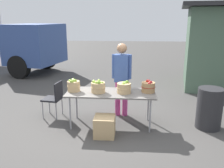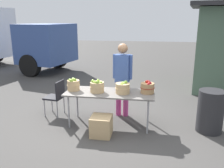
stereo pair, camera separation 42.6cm
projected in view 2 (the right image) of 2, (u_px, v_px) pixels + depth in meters
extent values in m
plane|color=#474442|center=(110.00, 124.00, 5.35)|extent=(40.00, 40.00, 0.00)
cube|color=slate|center=(110.00, 93.00, 5.16)|extent=(1.90, 0.76, 0.03)
cylinder|color=#99999E|center=(69.00, 112.00, 5.10)|extent=(0.04, 0.04, 0.72)
cylinder|color=#99999E|center=(148.00, 117.00, 4.84)|extent=(0.04, 0.04, 0.72)
cylinder|color=#99999E|center=(77.00, 102.00, 5.67)|extent=(0.04, 0.04, 0.72)
cylinder|color=#99999E|center=(148.00, 107.00, 5.41)|extent=(0.04, 0.04, 0.72)
cylinder|color=tan|center=(73.00, 85.00, 5.26)|extent=(0.27, 0.27, 0.22)
torus|color=tan|center=(73.00, 85.00, 5.26)|extent=(0.29, 0.29, 0.01)
sphere|color=#7AA833|center=(73.00, 79.00, 5.33)|extent=(0.07, 0.07, 0.07)
sphere|color=#8CB738|center=(71.00, 81.00, 5.15)|extent=(0.08, 0.08, 0.08)
sphere|color=#7AA833|center=(75.00, 80.00, 5.21)|extent=(0.07, 0.07, 0.07)
sphere|color=#9EC647|center=(73.00, 79.00, 5.24)|extent=(0.07, 0.07, 0.07)
sphere|color=#7AA833|center=(73.00, 80.00, 5.23)|extent=(0.08, 0.08, 0.08)
sphere|color=#8CB738|center=(73.00, 80.00, 5.25)|extent=(0.07, 0.07, 0.07)
sphere|color=#9EC647|center=(70.00, 80.00, 5.25)|extent=(0.07, 0.07, 0.07)
cylinder|color=tan|center=(97.00, 87.00, 5.13)|extent=(0.30, 0.30, 0.22)
torus|color=tan|center=(97.00, 87.00, 5.13)|extent=(0.32, 0.32, 0.01)
sphere|color=#9EC647|center=(93.00, 81.00, 5.11)|extent=(0.08, 0.08, 0.08)
sphere|color=#9EC647|center=(95.00, 82.00, 5.05)|extent=(0.07, 0.07, 0.07)
sphere|color=#7AA833|center=(97.00, 82.00, 5.01)|extent=(0.08, 0.08, 0.08)
sphere|color=#8CB738|center=(101.00, 83.00, 5.06)|extent=(0.07, 0.07, 0.07)
sphere|color=#8CB738|center=(98.00, 81.00, 5.17)|extent=(0.07, 0.07, 0.07)
cylinder|color=tan|center=(123.00, 88.00, 5.05)|extent=(0.29, 0.29, 0.21)
torus|color=tan|center=(123.00, 88.00, 5.05)|extent=(0.31, 0.31, 0.01)
sphere|color=#7AA833|center=(126.00, 82.00, 5.03)|extent=(0.07, 0.07, 0.07)
sphere|color=#9EC647|center=(122.00, 85.00, 4.97)|extent=(0.08, 0.08, 0.08)
sphere|color=#9EC647|center=(124.00, 84.00, 5.02)|extent=(0.07, 0.07, 0.07)
sphere|color=#7AA833|center=(123.00, 83.00, 5.07)|extent=(0.08, 0.08, 0.08)
cylinder|color=#A87F51|center=(147.00, 88.00, 5.07)|extent=(0.28, 0.28, 0.22)
torus|color=maroon|center=(147.00, 88.00, 5.06)|extent=(0.30, 0.30, 0.01)
sphere|color=maroon|center=(148.00, 82.00, 5.09)|extent=(0.07, 0.07, 0.07)
sphere|color=#B22319|center=(147.00, 82.00, 5.08)|extent=(0.07, 0.07, 0.07)
sphere|color=#B22319|center=(149.00, 83.00, 5.00)|extent=(0.07, 0.07, 0.07)
sphere|color=maroon|center=(148.00, 84.00, 4.95)|extent=(0.07, 0.07, 0.07)
sphere|color=maroon|center=(150.00, 83.00, 5.00)|extent=(0.07, 0.07, 0.07)
cylinder|color=#CC3F8C|center=(126.00, 99.00, 5.72)|extent=(0.12, 0.12, 0.85)
cylinder|color=#CC3F8C|center=(119.00, 98.00, 5.76)|extent=(0.12, 0.12, 0.85)
cube|color=#334C8C|center=(123.00, 68.00, 5.54)|extent=(0.34, 0.26, 0.64)
sphere|color=#936B4C|center=(123.00, 48.00, 5.42)|extent=(0.23, 0.23, 0.23)
cylinder|color=#334C8C|center=(130.00, 67.00, 5.49)|extent=(0.09, 0.09, 0.57)
cylinder|color=#334C8C|center=(115.00, 66.00, 5.58)|extent=(0.09, 0.09, 0.57)
cube|color=#334C8C|center=(47.00, 43.00, 10.20)|extent=(2.23, 2.45, 1.60)
cube|color=black|center=(63.00, 36.00, 9.80)|extent=(0.44, 1.73, 0.80)
cylinder|color=black|center=(58.00, 58.00, 11.32)|extent=(0.94, 0.48, 0.90)
cylinder|color=black|center=(30.00, 65.00, 9.62)|extent=(0.94, 0.48, 0.90)
cube|color=black|center=(54.00, 97.00, 5.79)|extent=(0.45, 0.45, 0.04)
cube|color=black|center=(60.00, 89.00, 5.68)|extent=(0.08, 0.40, 0.40)
cylinder|color=gray|center=(52.00, 103.00, 6.05)|extent=(0.02, 0.02, 0.42)
cylinder|color=gray|center=(45.00, 108.00, 5.74)|extent=(0.02, 0.02, 0.42)
cylinder|color=gray|center=(64.00, 105.00, 5.96)|extent=(0.02, 0.02, 0.42)
cylinder|color=gray|center=(57.00, 110.00, 5.64)|extent=(0.02, 0.02, 0.42)
cylinder|color=#262628|center=(210.00, 111.00, 4.92)|extent=(0.53, 0.53, 0.88)
cube|color=tan|center=(101.00, 126.00, 4.80)|extent=(0.41, 0.41, 0.41)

